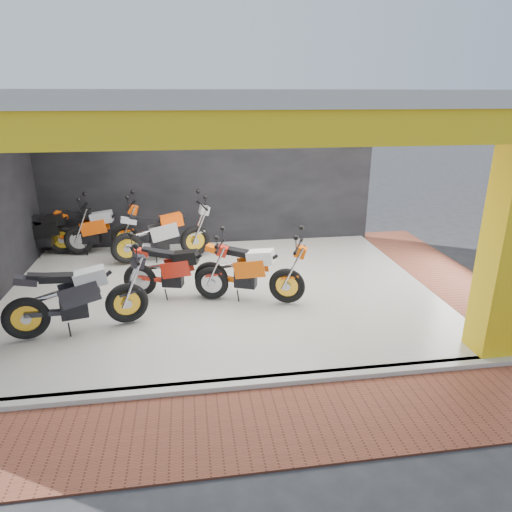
{
  "coord_description": "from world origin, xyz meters",
  "views": [
    {
      "loc": [
        -0.51,
        -6.08,
        3.65
      ],
      "look_at": [
        0.64,
        1.58,
        0.9
      ],
      "focal_mm": 32.0,
      "sensor_mm": 36.0,
      "label": 1
    }
  ],
  "objects": [
    {
      "name": "moto_row_c",
      "position": [
        -0.41,
        3.99,
        0.82
      ],
      "size": [
        2.48,
        1.34,
        1.43
      ],
      "primitive_type": null,
      "rotation": [
        0.0,
        0.0,
        0.21
      ],
      "color": "#999CA0",
      "rests_on": "showroom_floor"
    },
    {
      "name": "showroom_ceiling",
      "position": [
        0.0,
        2.0,
        3.6
      ],
      "size": [
        8.4,
        6.4,
        0.2
      ],
      "primitive_type": "cube",
      "color": "beige",
      "rests_on": "corner_column"
    },
    {
      "name": "floor_kerb",
      "position": [
        0.0,
        -1.02,
        0.05
      ],
      "size": [
        8.0,
        0.2,
        0.1
      ],
      "primitive_type": "cube",
      "color": "white",
      "rests_on": "ground"
    },
    {
      "name": "header_beam_right",
      "position": [
        4.0,
        2.0,
        3.3
      ],
      "size": [
        0.3,
        6.4,
        0.4
      ],
      "primitive_type": "cube",
      "color": "yellow",
      "rests_on": "corner_column"
    },
    {
      "name": "corner_column",
      "position": [
        3.75,
        -0.75,
        1.75
      ],
      "size": [
        0.5,
        0.5,
        3.5
      ],
      "primitive_type": "cube",
      "color": "yellow",
      "rests_on": "ground"
    },
    {
      "name": "moto_row_d",
      "position": [
        -3.08,
        4.5,
        0.78
      ],
      "size": [
        2.24,
        0.85,
        1.36
      ],
      "primitive_type": null,
      "rotation": [
        0.0,
        0.0,
        -0.01
      ],
      "color": "black",
      "rests_on": "showroom_floor"
    },
    {
      "name": "header_beam_front",
      "position": [
        0.0,
        -1.0,
        3.3
      ],
      "size": [
        8.4,
        0.3,
        0.4
      ],
      "primitive_type": "cube",
      "color": "yellow",
      "rests_on": "corner_column"
    },
    {
      "name": "moto_hero",
      "position": [
        1.14,
        1.19,
        0.77
      ],
      "size": [
        2.33,
        1.58,
        1.33
      ],
      "primitive_type": null,
      "rotation": [
        0.0,
        0.0,
        -0.39
      ],
      "color": "#F85D0A",
      "rests_on": "showroom_floor"
    },
    {
      "name": "showroom_floor",
      "position": [
        0.0,
        2.0,
        0.05
      ],
      "size": [
        8.0,
        6.0,
        0.1
      ],
      "primitive_type": "cube",
      "color": "white",
      "rests_on": "ground"
    },
    {
      "name": "paver_right",
      "position": [
        4.8,
        2.0,
        0.01
      ],
      "size": [
        1.4,
        7.0,
        0.03
      ],
      "primitive_type": "cube",
      "color": "brown",
      "rests_on": "ground"
    },
    {
      "name": "ground",
      "position": [
        0.0,
        0.0,
        0.0
      ],
      "size": [
        80.0,
        80.0,
        0.0
      ],
      "primitive_type": "plane",
      "color": "#2D2D30",
      "rests_on": "ground"
    },
    {
      "name": "moto_row_b",
      "position": [
        -0.17,
        1.56,
        0.73
      ],
      "size": [
        2.19,
        1.27,
        1.26
      ],
      "primitive_type": null,
      "rotation": [
        0.0,
        0.0,
        -0.26
      ],
      "color": "red",
      "rests_on": "showroom_floor"
    },
    {
      "name": "moto_row_a",
      "position": [
        -1.58,
        0.85,
        0.8
      ],
      "size": [
        2.41,
        1.33,
        1.4
      ],
      "primitive_type": null,
      "rotation": [
        0.0,
        0.0,
        0.22
      ],
      "color": "black",
      "rests_on": "showroom_floor"
    },
    {
      "name": "moto_row_e",
      "position": [
        -2.02,
        4.5,
        0.79
      ],
      "size": [
        2.32,
        1.01,
        1.38
      ],
      "primitive_type": null,
      "rotation": [
        0.0,
        0.0,
        -0.08
      ],
      "color": "#FF560A",
      "rests_on": "showroom_floor"
    },
    {
      "name": "back_wall",
      "position": [
        0.0,
        5.1,
        1.75
      ],
      "size": [
        8.2,
        0.2,
        3.5
      ],
      "primitive_type": "cube",
      "color": "black",
      "rests_on": "ground"
    },
    {
      "name": "paver_front",
      "position": [
        0.0,
        -1.8,
        0.01
      ],
      "size": [
        9.0,
        1.4,
        0.03
      ],
      "primitive_type": "cube",
      "color": "brown",
      "rests_on": "ground"
    }
  ]
}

